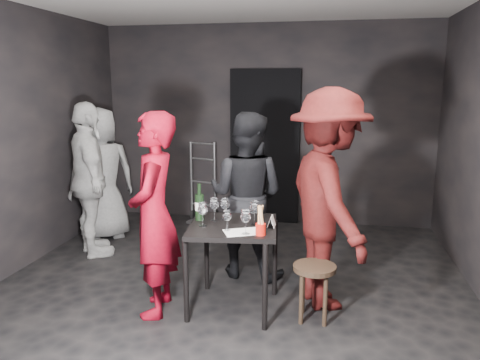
% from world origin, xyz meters
% --- Properties ---
extents(floor, '(4.50, 5.00, 0.02)m').
position_xyz_m(floor, '(0.00, 0.00, 0.00)').
color(floor, black).
rests_on(floor, ground).
extents(wall_back, '(4.50, 0.04, 2.70)m').
position_xyz_m(wall_back, '(0.00, 2.50, 1.35)').
color(wall_back, black).
rests_on(wall_back, ground).
extents(wall_front, '(4.50, 0.04, 2.70)m').
position_xyz_m(wall_front, '(0.00, -2.50, 1.35)').
color(wall_front, black).
rests_on(wall_front, ground).
extents(doorway, '(0.95, 0.10, 2.10)m').
position_xyz_m(doorway, '(0.00, 2.44, 1.05)').
color(doorway, black).
rests_on(doorway, ground).
extents(wallbox_upper, '(0.12, 0.06, 0.12)m').
position_xyz_m(wallbox_upper, '(0.85, 2.45, 1.45)').
color(wallbox_upper, '#B7B7B2').
rests_on(wallbox_upper, wall_back).
extents(wallbox_lower, '(0.10, 0.06, 0.14)m').
position_xyz_m(wallbox_lower, '(1.05, 2.45, 1.40)').
color(wallbox_lower, '#B7B7B2').
rests_on(wallbox_lower, wall_back).
extents(hand_truck, '(0.38, 0.32, 1.12)m').
position_xyz_m(hand_truck, '(-0.84, 2.23, 0.21)').
color(hand_truck, '#B2B2B7').
rests_on(hand_truck, floor).
extents(tasting_table, '(0.72, 0.72, 0.75)m').
position_xyz_m(tasting_table, '(0.11, -0.21, 0.65)').
color(tasting_table, black).
rests_on(tasting_table, floor).
extents(stool, '(0.35, 0.35, 0.47)m').
position_xyz_m(stool, '(0.80, -0.29, 0.38)').
color(stool, black).
rests_on(stool, floor).
extents(server_red, '(0.58, 0.77, 1.92)m').
position_xyz_m(server_red, '(-0.52, -0.39, 0.96)').
color(server_red, maroon).
rests_on(server_red, floor).
extents(woman_black, '(0.95, 0.64, 1.80)m').
position_xyz_m(woman_black, '(0.08, 0.54, 0.90)').
color(woman_black, black).
rests_on(woman_black, floor).
extents(man_maroon, '(1.24, 1.68, 2.36)m').
position_xyz_m(man_maroon, '(0.88, 0.04, 1.18)').
color(man_maroon, '#3E0D0D').
rests_on(man_maroon, floor).
extents(bystander_cream, '(1.15, 1.25, 1.97)m').
position_xyz_m(bystander_cream, '(-1.71, 0.75, 0.99)').
color(bystander_cream, '#BDBCBB').
rests_on(bystander_cream, floor).
extents(bystander_grey, '(0.97, 0.92, 1.77)m').
position_xyz_m(bystander_grey, '(-1.86, 1.31, 0.89)').
color(bystander_grey, gray).
rests_on(bystander_grey, floor).
extents(tasting_mat, '(0.34, 0.30, 0.00)m').
position_xyz_m(tasting_mat, '(0.23, -0.40, 0.75)').
color(tasting_mat, white).
rests_on(tasting_mat, tasting_table).
extents(wine_glass_a, '(0.08, 0.08, 0.22)m').
position_xyz_m(wine_glass_a, '(-0.13, -0.30, 0.86)').
color(wine_glass_a, white).
rests_on(wine_glass_a, tasting_table).
extents(wine_glass_b, '(0.09, 0.09, 0.22)m').
position_xyz_m(wine_glass_b, '(-0.07, -0.13, 0.86)').
color(wine_glass_b, white).
rests_on(wine_glass_b, tasting_table).
extents(wine_glass_c, '(0.10, 0.10, 0.21)m').
position_xyz_m(wine_glass_c, '(0.01, -0.08, 0.85)').
color(wine_glass_c, white).
rests_on(wine_glass_c, tasting_table).
extents(wine_glass_d, '(0.09, 0.09, 0.18)m').
position_xyz_m(wine_glass_d, '(0.10, -0.39, 0.84)').
color(wine_glass_d, white).
rests_on(wine_glass_d, tasting_table).
extents(wine_glass_e, '(0.09, 0.09, 0.22)m').
position_xyz_m(wine_glass_e, '(0.26, -0.45, 0.86)').
color(wine_glass_e, white).
rests_on(wine_glass_e, tasting_table).
extents(wine_glass_f, '(0.10, 0.10, 0.22)m').
position_xyz_m(wine_glass_f, '(0.28, -0.18, 0.86)').
color(wine_glass_f, white).
rests_on(wine_glass_f, tasting_table).
extents(wine_bottle, '(0.08, 0.08, 0.32)m').
position_xyz_m(wine_bottle, '(-0.20, -0.14, 0.87)').
color(wine_bottle, black).
rests_on(wine_bottle, tasting_table).
extents(breadstick_cup, '(0.08, 0.08, 0.25)m').
position_xyz_m(breadstick_cup, '(0.37, -0.44, 0.86)').
color(breadstick_cup, '#B4140B').
rests_on(breadstick_cup, tasting_table).
extents(reserved_card, '(0.07, 0.12, 0.09)m').
position_xyz_m(reserved_card, '(0.42, -0.21, 0.79)').
color(reserved_card, white).
rests_on(reserved_card, tasting_table).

